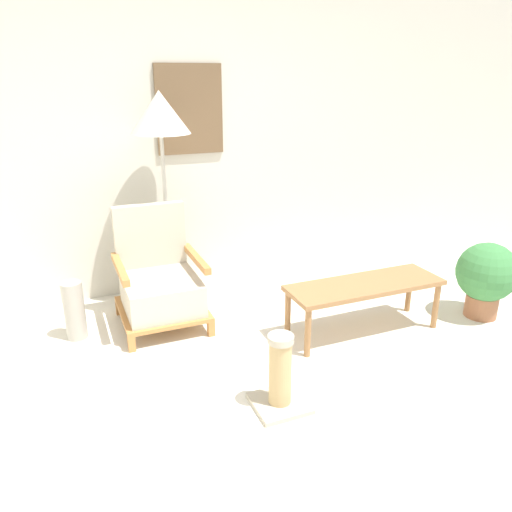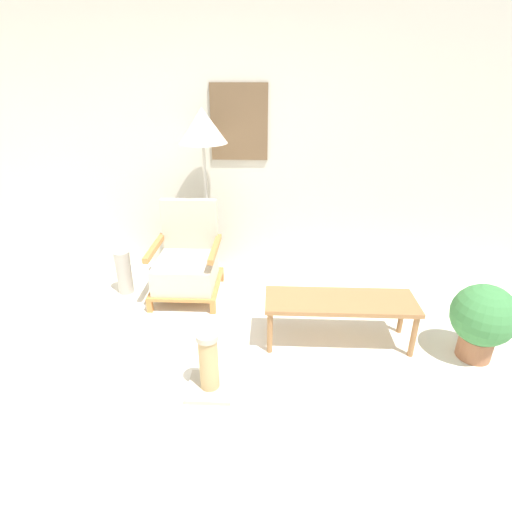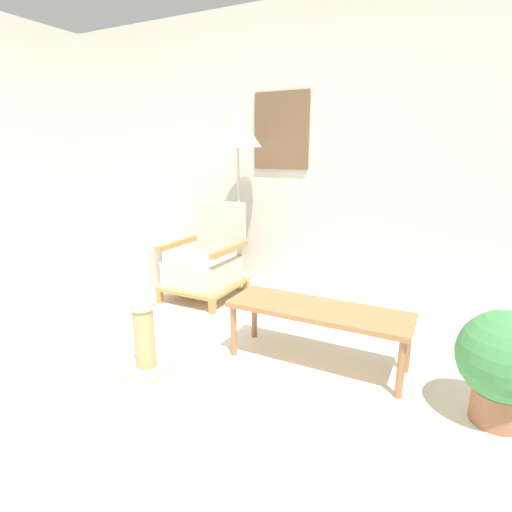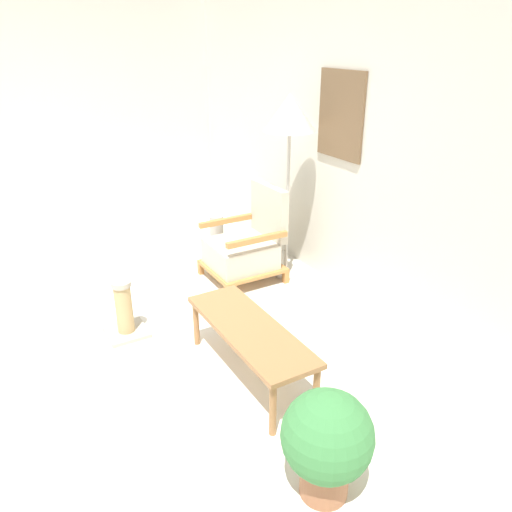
{
  "view_description": "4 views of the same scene",
  "coord_description": "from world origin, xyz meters",
  "views": [
    {
      "loc": [
        -1.11,
        -1.78,
        1.82
      ],
      "look_at": [
        0.22,
        1.45,
        0.55
      ],
      "focal_mm": 35.0,
      "sensor_mm": 36.0,
      "label": 1
    },
    {
      "loc": [
        0.36,
        -1.68,
        2.01
      ],
      "look_at": [
        0.22,
        1.45,
        0.55
      ],
      "focal_mm": 28.0,
      "sensor_mm": 36.0,
      "label": 2
    },
    {
      "loc": [
        1.63,
        -1.31,
        1.38
      ],
      "look_at": [
        0.22,
        1.45,
        0.55
      ],
      "focal_mm": 28.0,
      "sensor_mm": 36.0,
      "label": 3
    },
    {
      "loc": [
        3.36,
        -0.37,
        2.17
      ],
      "look_at": [
        0.22,
        1.45,
        0.55
      ],
      "focal_mm": 35.0,
      "sensor_mm": 36.0,
      "label": 4
    }
  ],
  "objects": [
    {
      "name": "ground_plane",
      "position": [
        0.0,
        0.0,
        0.0
      ],
      "size": [
        14.0,
        14.0,
        0.0
      ],
      "primitive_type": "plane",
      "color": "silver"
    },
    {
      "name": "floor_lamp",
      "position": [
        -0.3,
        2.08,
        1.52
      ],
      "size": [
        0.46,
        0.46,
        1.71
      ],
      "color": "#B7B2A8",
      "rests_on": "ground_plane"
    },
    {
      "name": "vase",
      "position": [
        -1.09,
        1.73,
        0.22
      ],
      "size": [
        0.15,
        0.15,
        0.44
      ],
      "primitive_type": "cylinder",
      "color": "#9E998E",
      "rests_on": "ground_plane"
    },
    {
      "name": "wall_back",
      "position": [
        0.0,
        2.43,
        1.35
      ],
      "size": [
        8.0,
        0.09,
        2.7
      ],
      "color": "beige",
      "rests_on": "ground_plane"
    },
    {
      "name": "potted_plant",
      "position": [
        1.92,
        0.86,
        0.35
      ],
      "size": [
        0.46,
        0.46,
        0.61
      ],
      "color": "#935B3D",
      "rests_on": "ground_plane"
    },
    {
      "name": "coffee_table",
      "position": [
        0.9,
        1.0,
        0.35
      ],
      "size": [
        1.17,
        0.39,
        0.4
      ],
      "color": "olive",
      "rests_on": "ground_plane"
    },
    {
      "name": "scratching_post",
      "position": [
        -0.05,
        0.42,
        0.19
      ],
      "size": [
        0.31,
        0.31,
        0.46
      ],
      "color": "#B2A893",
      "rests_on": "ground_plane"
    },
    {
      "name": "armchair",
      "position": [
        -0.46,
        1.73,
        0.33
      ],
      "size": [
        0.63,
        0.67,
        0.89
      ],
      "color": "#B2753D",
      "rests_on": "ground_plane"
    }
  ]
}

